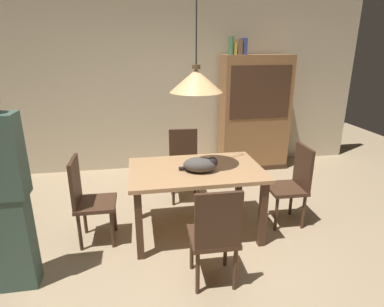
{
  "coord_description": "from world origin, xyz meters",
  "views": [
    {
      "loc": [
        -0.58,
        -2.62,
        1.98
      ],
      "look_at": [
        0.0,
        0.69,
        0.85
      ],
      "focal_mm": 30.03,
      "sensor_mm": 36.0,
      "label": 1
    }
  ],
  "objects_px": {
    "book_blue_wide": "(243,46)",
    "person_standing": "(5,195)",
    "chair_right_side": "(293,182)",
    "pendant_lamp": "(196,80)",
    "chair_far_back": "(184,161)",
    "book_yellow_short": "(234,48)",
    "hutch_bookcase": "(254,116)",
    "dining_table": "(196,177)",
    "cat_sleeping": "(201,164)",
    "chair_near_front": "(215,233)",
    "book_green_slim": "(231,46)",
    "book_brown_thick": "(238,47)",
    "chair_left_side": "(87,197)"
  },
  "relations": [
    {
      "from": "book_blue_wide",
      "to": "person_standing",
      "type": "bearing_deg",
      "value": -138.47
    },
    {
      "from": "chair_right_side",
      "to": "pendant_lamp",
      "type": "relative_size",
      "value": 0.72
    },
    {
      "from": "pendant_lamp",
      "to": "chair_far_back",
      "type": "bearing_deg",
      "value": 89.65
    },
    {
      "from": "chair_right_side",
      "to": "book_yellow_short",
      "type": "relative_size",
      "value": 4.65
    },
    {
      "from": "chair_right_side",
      "to": "hutch_bookcase",
      "type": "bearing_deg",
      "value": 84.13
    },
    {
      "from": "dining_table",
      "to": "hutch_bookcase",
      "type": "height_order",
      "value": "hutch_bookcase"
    },
    {
      "from": "cat_sleeping",
      "to": "chair_near_front",
      "type": "bearing_deg",
      "value": -92.68
    },
    {
      "from": "dining_table",
      "to": "hutch_bookcase",
      "type": "relative_size",
      "value": 0.76
    },
    {
      "from": "dining_table",
      "to": "chair_near_front",
      "type": "height_order",
      "value": "chair_near_front"
    },
    {
      "from": "chair_far_back",
      "to": "cat_sleeping",
      "type": "bearing_deg",
      "value": -88.25
    },
    {
      "from": "hutch_bookcase",
      "to": "person_standing",
      "type": "distance_m",
      "value": 3.82
    },
    {
      "from": "hutch_bookcase",
      "to": "book_green_slim",
      "type": "xyz_separation_m",
      "value": [
        -0.44,
        0.0,
        1.09
      ]
    },
    {
      "from": "dining_table",
      "to": "hutch_bookcase",
      "type": "distance_m",
      "value": 2.27
    },
    {
      "from": "dining_table",
      "to": "person_standing",
      "type": "relative_size",
      "value": 0.82
    },
    {
      "from": "chair_near_front",
      "to": "chair_right_side",
      "type": "xyz_separation_m",
      "value": [
        1.13,
        0.88,
        0.0
      ]
    },
    {
      "from": "chair_right_side",
      "to": "book_brown_thick",
      "type": "xyz_separation_m",
      "value": [
        -0.13,
        1.83,
        1.45
      ]
    },
    {
      "from": "hutch_bookcase",
      "to": "book_blue_wide",
      "type": "bearing_deg",
      "value": 179.64
    },
    {
      "from": "chair_right_side",
      "to": "book_blue_wide",
      "type": "distance_m",
      "value": 2.34
    },
    {
      "from": "pendant_lamp",
      "to": "book_blue_wide",
      "type": "relative_size",
      "value": 5.42
    },
    {
      "from": "cat_sleeping",
      "to": "book_blue_wide",
      "type": "relative_size",
      "value": 1.66
    },
    {
      "from": "chair_right_side",
      "to": "person_standing",
      "type": "relative_size",
      "value": 0.55
    },
    {
      "from": "book_brown_thick",
      "to": "chair_left_side",
      "type": "bearing_deg",
      "value": -139.31
    },
    {
      "from": "pendant_lamp",
      "to": "dining_table",
      "type": "bearing_deg",
      "value": -92.68
    },
    {
      "from": "dining_table",
      "to": "chair_right_side",
      "type": "height_order",
      "value": "chair_right_side"
    },
    {
      "from": "book_green_slim",
      "to": "book_brown_thick",
      "type": "xyz_separation_m",
      "value": [
        0.12,
        0.0,
        -0.02
      ]
    },
    {
      "from": "chair_right_side",
      "to": "cat_sleeping",
      "type": "xyz_separation_m",
      "value": [
        -1.09,
        -0.09,
        0.32
      ]
    },
    {
      "from": "hutch_bookcase",
      "to": "person_standing",
      "type": "height_order",
      "value": "hutch_bookcase"
    },
    {
      "from": "chair_far_back",
      "to": "book_green_slim",
      "type": "distance_m",
      "value": 1.96
    },
    {
      "from": "chair_near_front",
      "to": "cat_sleeping",
      "type": "bearing_deg",
      "value": 87.32
    },
    {
      "from": "book_green_slim",
      "to": "book_brown_thick",
      "type": "bearing_deg",
      "value": 0.0
    },
    {
      "from": "book_green_slim",
      "to": "dining_table",
      "type": "bearing_deg",
      "value": -115.67
    },
    {
      "from": "pendant_lamp",
      "to": "book_blue_wide",
      "type": "bearing_deg",
      "value": 59.58
    },
    {
      "from": "pendant_lamp",
      "to": "hutch_bookcase",
      "type": "height_order",
      "value": "pendant_lamp"
    },
    {
      "from": "book_yellow_short",
      "to": "person_standing",
      "type": "relative_size",
      "value": 0.12
    },
    {
      "from": "dining_table",
      "to": "book_blue_wide",
      "type": "relative_size",
      "value": 5.83
    },
    {
      "from": "chair_near_front",
      "to": "book_yellow_short",
      "type": "bearing_deg",
      "value": 71.0
    },
    {
      "from": "chair_far_back",
      "to": "book_yellow_short",
      "type": "distance_m",
      "value": 1.95
    },
    {
      "from": "chair_right_side",
      "to": "book_brown_thick",
      "type": "bearing_deg",
      "value": 93.98
    },
    {
      "from": "hutch_bookcase",
      "to": "dining_table",
      "type": "bearing_deg",
      "value": -125.73
    },
    {
      "from": "book_brown_thick",
      "to": "person_standing",
      "type": "distance_m",
      "value": 3.75
    },
    {
      "from": "hutch_bookcase",
      "to": "book_brown_thick",
      "type": "xyz_separation_m",
      "value": [
        -0.32,
        0.0,
        1.07
      ]
    },
    {
      "from": "chair_far_back",
      "to": "book_blue_wide",
      "type": "distance_m",
      "value": 2.05
    },
    {
      "from": "pendant_lamp",
      "to": "book_yellow_short",
      "type": "height_order",
      "value": "pendant_lamp"
    },
    {
      "from": "chair_far_back",
      "to": "person_standing",
      "type": "height_order",
      "value": "person_standing"
    },
    {
      "from": "book_yellow_short",
      "to": "cat_sleeping",
      "type": "bearing_deg",
      "value": -114.95
    },
    {
      "from": "chair_left_side",
      "to": "chair_near_front",
      "type": "distance_m",
      "value": 1.43
    },
    {
      "from": "chair_right_side",
      "to": "chair_near_front",
      "type": "bearing_deg",
      "value": -142.22
    },
    {
      "from": "chair_far_back",
      "to": "chair_near_front",
      "type": "distance_m",
      "value": 1.76
    },
    {
      "from": "dining_table",
      "to": "book_green_slim",
      "type": "xyz_separation_m",
      "value": [
        0.88,
        1.83,
        1.33
      ]
    },
    {
      "from": "book_blue_wide",
      "to": "person_standing",
      "type": "xyz_separation_m",
      "value": [
        -2.73,
        -2.41,
        -1.11
      ]
    }
  ]
}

